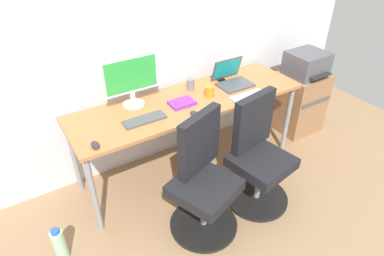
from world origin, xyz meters
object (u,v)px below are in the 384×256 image
Objects in this scene: printer at (307,64)px; water_bottle_on_floor at (60,245)px; open_laptop at (232,78)px; office_chair_right at (258,157)px; office_chair_left at (203,181)px; coffee_mug at (210,91)px; desktop_monitor at (131,78)px; side_cabinet at (299,102)px.

printer is 2.81m from water_bottle_on_floor.
office_chair_right is at bearing -107.65° from open_laptop.
office_chair_right is 3.03× the size of open_laptop.
office_chair_left reaches higher than printer.
office_chair_left is at bearing -160.80° from printer.
office_chair_right is 10.22× the size of coffee_mug.
water_bottle_on_floor is at bearing -147.80° from desktop_monitor.
side_cabinet is 1.02m from open_laptop.
coffee_mug is at bearing 12.97° from water_bottle_on_floor.
office_chair_left and office_chair_right have the same top height.
office_chair_left is 1.00× the size of office_chair_right.
office_chair_left is 1.76m from side_cabinet.
side_cabinet is at bearing -0.02° from coffee_mug.
open_laptop reaches higher than office_chair_right.
open_laptop is (0.94, -0.11, -0.20)m from desktop_monitor.
office_chair_left is at bearing -138.43° from open_laptop.
printer is at bearing -90.00° from side_cabinet.
desktop_monitor reaches higher than office_chair_left.
office_chair_left is 1.12m from water_bottle_on_floor.
office_chair_right is 1.64m from water_bottle_on_floor.
coffee_mug is (1.50, 0.35, 0.66)m from water_bottle_on_floor.
printer reaches higher than water_bottle_on_floor.
desktop_monitor is at bearing 32.20° from water_bottle_on_floor.
desktop_monitor reaches higher than open_laptop.
side_cabinet is 0.45m from printer.
desktop_monitor is (-0.73, 0.78, 0.58)m from office_chair_right.
office_chair_left is 1.79m from printer.
side_cabinet is 2.15× the size of water_bottle_on_floor.
water_bottle_on_floor is 1.98m from open_laptop.
desktop_monitor is 0.69m from coffee_mug.
printer is (1.11, 0.57, 0.36)m from office_chair_right.
coffee_mug is at bearing 179.98° from side_cabinet.
office_chair_left is at bearing -160.77° from side_cabinet.
desktop_monitor reaches higher than office_chair_right.
office_chair_right reaches higher than printer.
water_bottle_on_floor is at bearing -172.76° from printer.
printer is 1.21m from coffee_mug.
water_bottle_on_floor is at bearing -166.36° from open_laptop.
water_bottle_on_floor is (-2.72, -0.35, -0.19)m from side_cabinet.
side_cabinet is at bearing -6.01° from open_laptop.
water_bottle_on_floor is at bearing -172.74° from side_cabinet.
office_chair_left is 3.03× the size of water_bottle_on_floor.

